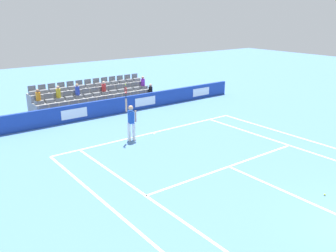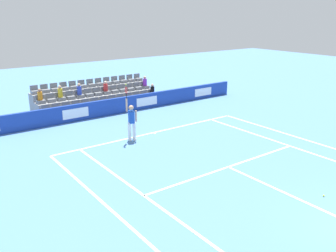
{
  "view_description": "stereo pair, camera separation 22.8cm",
  "coord_description": "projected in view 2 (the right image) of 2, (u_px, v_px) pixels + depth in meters",
  "views": [
    {
      "loc": [
        10.31,
        3.04,
        6.1
      ],
      "look_at": [
        0.75,
        -9.57,
        1.1
      ],
      "focal_mm": 38.85,
      "sensor_mm": 36.0,
      "label": 1
    },
    {
      "loc": [
        10.13,
        3.18,
        6.1
      ],
      "look_at": [
        0.75,
        -9.57,
        1.1
      ],
      "focal_mm": 38.85,
      "sensor_mm": 36.0,
      "label": 2
    }
  ],
  "objects": [
    {
      "name": "line_baseline",
      "position": [
        153.0,
        133.0,
        19.13
      ],
      "size": [
        10.97,
        0.1,
        0.01
      ],
      "primitive_type": "cube",
      "color": "white",
      "rests_on": "ground"
    },
    {
      "name": "line_service",
      "position": [
        228.0,
        167.0,
        14.92
      ],
      "size": [
        8.23,
        0.1,
        0.01
      ],
      "primitive_type": "cube",
      "color": "white",
      "rests_on": "ground"
    },
    {
      "name": "line_centre_service",
      "position": [
        295.0,
        198.0,
        12.46
      ],
      "size": [
        0.1,
        6.4,
        0.01
      ],
      "primitive_type": "cube",
      "color": "white",
      "rests_on": "ground"
    },
    {
      "name": "line_singles_sideline_left",
      "position": [
        151.0,
        201.0,
        12.24
      ],
      "size": [
        0.1,
        11.89,
        0.01
      ],
      "primitive_type": "cube",
      "color": "white",
      "rests_on": "ground"
    },
    {
      "name": "line_singles_sideline_right",
      "position": [
        298.0,
        149.0,
        16.89
      ],
      "size": [
        0.1,
        11.89,
        0.01
      ],
      "primitive_type": "cube",
      "color": "white",
      "rests_on": "ground"
    },
    {
      "name": "line_doubles_sideline_left",
      "position": [
        115.0,
        214.0,
        11.47
      ],
      "size": [
        0.1,
        11.89,
        0.01
      ],
      "primitive_type": "cube",
      "color": "white",
      "rests_on": "ground"
    },
    {
      "name": "line_doubles_sideline_right",
      "position": [
        315.0,
        143.0,
        17.67
      ],
      "size": [
        0.1,
        11.89,
        0.01
      ],
      "primitive_type": "cube",
      "color": "white",
      "rests_on": "ground"
    },
    {
      "name": "line_centre_mark",
      "position": [
        154.0,
        133.0,
        19.06
      ],
      "size": [
        0.1,
        0.2,
        0.01
      ],
      "primitive_type": "cube",
      "color": "white",
      "rests_on": "ground"
    },
    {
      "name": "sponsor_barrier",
      "position": [
        113.0,
        107.0,
        22.41
      ],
      "size": [
        19.62,
        0.22,
        0.99
      ],
      "color": "#193899",
      "rests_on": "ground"
    },
    {
      "name": "tennis_player",
      "position": [
        131.0,
        121.0,
        17.75
      ],
      "size": [
        0.51,
        0.4,
        2.85
      ],
      "color": "white",
      "rests_on": "ground"
    },
    {
      "name": "stadium_stand",
      "position": [
        96.0,
        99.0,
        24.17
      ],
      "size": [
        8.06,
        2.85,
        1.78
      ],
      "color": "gray",
      "rests_on": "ground"
    },
    {
      "name": "loose_tennis_ball",
      "position": [
        324.0,
        196.0,
        12.53
      ],
      "size": [
        0.07,
        0.07,
        0.07
      ],
      "primitive_type": "sphere",
      "color": "#D1E533",
      "rests_on": "ground"
    }
  ]
}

